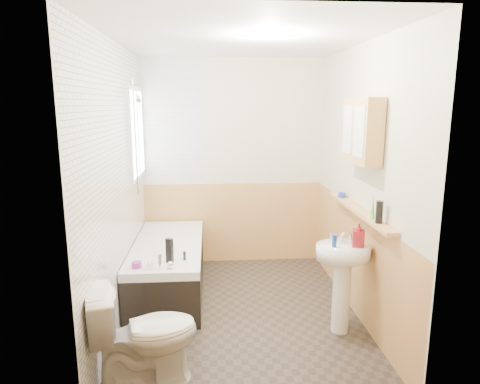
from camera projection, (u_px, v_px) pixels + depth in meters
name	position (u px, v px, depth m)	size (l,w,h in m)	color
floor	(241.00, 312.00, 4.12)	(2.80, 2.80, 0.00)	#2B241F
ceiling	(241.00, 39.00, 3.61)	(2.80, 2.80, 0.00)	white
wall_back	(233.00, 163.00, 5.24)	(2.20, 0.02, 2.50)	beige
wall_front	(259.00, 229.00, 2.49)	(2.20, 0.02, 2.50)	beige
wall_left	(116.00, 186.00, 3.78)	(0.02, 2.80, 2.50)	beige
wall_right	(361.00, 183.00, 3.94)	(0.02, 2.80, 2.50)	beige
wainscot_right	(354.00, 260.00, 4.09)	(0.01, 2.80, 1.00)	tan
wainscot_front	(258.00, 344.00, 2.66)	(2.20, 0.01, 1.00)	tan
wainscot_back	(233.00, 223.00, 5.37)	(2.20, 0.01, 1.00)	tan
tile_cladding_left	(119.00, 186.00, 3.79)	(0.01, 2.80, 2.50)	white
tile_return_back	(172.00, 122.00, 5.06)	(0.75, 0.01, 1.50)	white
window	(137.00, 133.00, 4.63)	(0.03, 0.79, 0.99)	white
bathtub	(169.00, 266.00, 4.52)	(0.70, 1.66, 0.68)	black
shower_riser	(136.00, 128.00, 4.41)	(0.10, 0.08, 1.20)	silver
toilet	(144.00, 335.00, 3.01)	(0.42, 0.76, 0.74)	white
sink	(342.00, 270.00, 3.66)	(0.46, 0.37, 0.90)	white
pine_shelf	(359.00, 211.00, 3.81)	(0.10, 1.45, 0.03)	tan
medicine_cabinet	(362.00, 131.00, 3.63)	(0.16, 0.61, 0.55)	tan
foam_can	(379.00, 212.00, 3.35)	(0.05, 0.05, 0.18)	black
green_bottle	(373.00, 206.00, 3.48)	(0.04, 0.04, 0.21)	#59C647
black_jar	(342.00, 195.00, 4.29)	(0.08, 0.08, 0.05)	#19339E
soap_bottle	(358.00, 241.00, 3.57)	(0.10, 0.21, 0.10)	maroon
clear_bottle	(334.00, 241.00, 3.55)	(0.04, 0.04, 0.11)	#19339E
blue_gel	(170.00, 251.00, 3.89)	(0.06, 0.04, 0.23)	black
cream_jar	(137.00, 265.00, 3.78)	(0.09, 0.09, 0.05)	purple
orange_bottle	(184.00, 256.00, 3.97)	(0.03, 0.03, 0.08)	black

